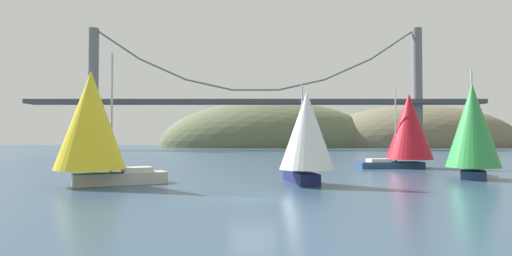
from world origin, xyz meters
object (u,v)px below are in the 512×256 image
sailboat_crimson_sail (410,128)px  sailboat_white_mainsail (308,135)px  sailboat_green_sail (475,129)px  sailboat_yellow_sail (95,124)px

sailboat_crimson_sail → sailboat_white_mainsail: (-13.18, -16.95, -0.80)m
sailboat_green_sail → sailboat_yellow_sail: sailboat_yellow_sail is taller
sailboat_crimson_sail → sailboat_white_mainsail: bearing=-127.9°
sailboat_white_mainsail → sailboat_yellow_sail: sailboat_yellow_sail is taller
sailboat_crimson_sail → sailboat_yellow_sail: sailboat_yellow_sail is taller
sailboat_green_sail → sailboat_yellow_sail: 29.16m
sailboat_green_sail → sailboat_yellow_sail: bearing=-170.5°
sailboat_green_sail → sailboat_crimson_sail: bearing=93.5°
sailboat_white_mainsail → sailboat_green_sail: sailboat_green_sail is taller
sailboat_green_sail → sailboat_yellow_sail: (-28.75, -4.83, 0.24)m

